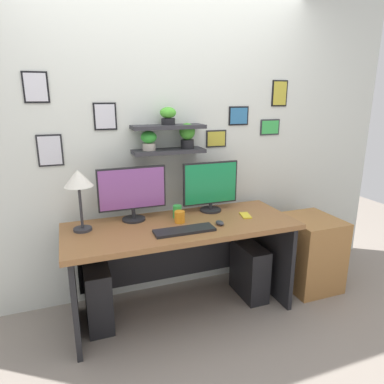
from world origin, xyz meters
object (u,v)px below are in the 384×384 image
object	(u,v)px
desk	(180,246)
desk_lamp	(78,182)
computer_mouse	(220,223)
computer_tower_left	(98,295)
coffee_mug	(180,217)
drawer_cabinet	(309,252)
monitor_right	(210,186)
cell_phone	(245,215)
keyboard	(184,230)
pen_cup	(177,212)
computer_tower_right	(249,270)
monitor_left	(132,192)

from	to	relation	value
desk	desk_lamp	bearing A→B (deg)	174.74
computer_mouse	computer_tower_left	world-z (taller)	computer_mouse
coffee_mug	drawer_cabinet	size ratio (longest dim) A/B	0.14
drawer_cabinet	monitor_right	bearing A→B (deg)	164.73
monitor_right	cell_phone	xyz separation A→B (m)	(0.21, -0.23, -0.21)
desk_lamp	computer_tower_left	bearing A→B (deg)	-40.49
keyboard	drawer_cabinet	bearing A→B (deg)	6.03
desk	pen_cup	xyz separation A→B (m)	(0.01, 0.09, 0.26)
computer_mouse	desk_lamp	size ratio (longest dim) A/B	0.20
cell_phone	pen_cup	world-z (taller)	pen_cup
cell_phone	coffee_mug	size ratio (longest dim) A/B	1.56
monitor_right	computer_tower_right	distance (m)	0.81
monitor_left	computer_tower_right	bearing A→B (deg)	-11.84
monitor_right	drawer_cabinet	world-z (taller)	monitor_right
pen_cup	keyboard	bearing A→B (deg)	-98.46
computer_mouse	cell_phone	bearing A→B (deg)	20.94
keyboard	computer_tower_right	distance (m)	0.86
pen_cup	computer_tower_right	bearing A→B (deg)	-12.00
desk	coffee_mug	world-z (taller)	coffee_mug
monitor_left	keyboard	xyz separation A→B (m)	(0.29, -0.37, -0.22)
desk	pen_cup	distance (m)	0.27
computer_mouse	drawer_cabinet	bearing A→B (deg)	5.67
monitor_left	keyboard	bearing A→B (deg)	-51.73
desk_lamp	coffee_mug	size ratio (longest dim) A/B	4.95
computer_mouse	monitor_left	bearing A→B (deg)	150.35
monitor_right	computer_tower_right	world-z (taller)	monitor_right
monitor_left	pen_cup	bearing A→B (deg)	-11.56
drawer_cabinet	computer_tower_left	world-z (taller)	drawer_cabinet
computer_mouse	pen_cup	xyz separation A→B (m)	(-0.25, 0.27, 0.04)
drawer_cabinet	computer_mouse	bearing A→B (deg)	-174.33
monitor_right	monitor_left	bearing A→B (deg)	-180.00
desk_lamp	drawer_cabinet	distance (m)	2.08
keyboard	coffee_mug	size ratio (longest dim) A/B	4.89
drawer_cabinet	keyboard	bearing A→B (deg)	-173.97
desk	monitor_left	distance (m)	0.57
drawer_cabinet	desk_lamp	bearing A→B (deg)	175.67
cell_phone	computer_tower_right	world-z (taller)	cell_phone
cell_phone	computer_mouse	bearing A→B (deg)	-145.75
computer_tower_right	keyboard	bearing A→B (deg)	-165.09
keyboard	computer_mouse	world-z (taller)	computer_mouse
computer_mouse	pen_cup	world-z (taller)	pen_cup
computer_tower_left	computer_tower_right	xyz separation A→B (m)	(1.27, -0.05, -0.01)
monitor_right	coffee_mug	xyz separation A→B (m)	(-0.33, -0.18, -0.17)
coffee_mug	computer_tower_left	xyz separation A→B (m)	(-0.64, 0.03, -0.56)
computer_mouse	monitor_right	bearing A→B (deg)	78.91
computer_mouse	computer_tower_right	distance (m)	0.66
computer_mouse	pen_cup	bearing A→B (deg)	133.24
keyboard	drawer_cabinet	world-z (taller)	keyboard
monitor_left	pen_cup	distance (m)	0.39
desk	cell_phone	bearing A→B (deg)	-7.06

